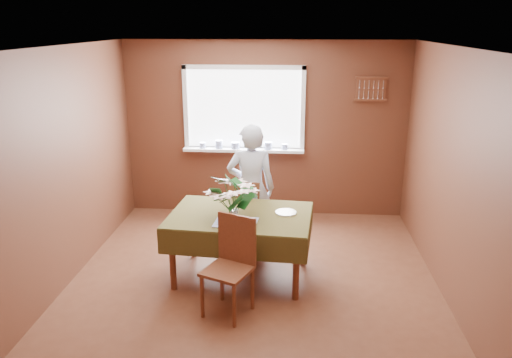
# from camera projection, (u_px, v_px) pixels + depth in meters

# --- Properties ---
(floor) EXTENTS (4.50, 4.50, 0.00)m
(floor) POSITION_uv_depth(u_px,v_px,m) (252.00, 287.00, 5.36)
(floor) COLOR brown
(floor) RESTS_ON ground
(ceiling) EXTENTS (4.50, 4.50, 0.00)m
(ceiling) POSITION_uv_depth(u_px,v_px,m) (251.00, 47.00, 4.61)
(ceiling) COLOR white
(ceiling) RESTS_ON wall_back
(wall_back) EXTENTS (4.00, 0.00, 4.00)m
(wall_back) POSITION_uv_depth(u_px,v_px,m) (265.00, 130.00, 7.12)
(wall_back) COLOR brown
(wall_back) RESTS_ON floor
(wall_front) EXTENTS (4.00, 0.00, 4.00)m
(wall_front) POSITION_uv_depth(u_px,v_px,m) (218.00, 293.00, 2.84)
(wall_front) COLOR brown
(wall_front) RESTS_ON floor
(wall_left) EXTENTS (0.00, 4.50, 4.50)m
(wall_left) POSITION_uv_depth(u_px,v_px,m) (58.00, 172.00, 5.13)
(wall_left) COLOR brown
(wall_left) RESTS_ON floor
(wall_right) EXTENTS (0.00, 4.50, 4.50)m
(wall_right) POSITION_uv_depth(u_px,v_px,m) (457.00, 181.00, 4.84)
(wall_right) COLOR brown
(wall_right) RESTS_ON floor
(window_assembly) EXTENTS (1.72, 0.20, 1.22)m
(window_assembly) POSITION_uv_depth(u_px,v_px,m) (244.00, 124.00, 7.06)
(window_assembly) COLOR white
(window_assembly) RESTS_ON wall_back
(spoon_rack) EXTENTS (0.44, 0.05, 0.33)m
(spoon_rack) POSITION_uv_depth(u_px,v_px,m) (371.00, 89.00, 6.80)
(spoon_rack) COLOR brown
(spoon_rack) RESTS_ON wall_back
(dining_table) EXTENTS (1.60, 1.16, 0.75)m
(dining_table) POSITION_uv_depth(u_px,v_px,m) (240.00, 222.00, 5.42)
(dining_table) COLOR brown
(dining_table) RESTS_ON floor
(chair_far) EXTENTS (0.45, 0.45, 0.90)m
(chair_far) POSITION_uv_depth(u_px,v_px,m) (246.00, 211.00, 6.16)
(chair_far) COLOR brown
(chair_far) RESTS_ON floor
(chair_near) EXTENTS (0.54, 0.54, 0.96)m
(chair_near) POSITION_uv_depth(u_px,v_px,m) (232.00, 261.00, 4.81)
(chair_near) COLOR brown
(chair_near) RESTS_ON floor
(seated_woman) EXTENTS (0.60, 0.42, 1.60)m
(seated_woman) POSITION_uv_depth(u_px,v_px,m) (251.00, 189.00, 6.03)
(seated_woman) COLOR white
(seated_woman) RESTS_ON floor
(flower_bouquet) EXTENTS (0.50, 0.50, 0.43)m
(flower_bouquet) POSITION_uv_depth(u_px,v_px,m) (233.00, 195.00, 5.14)
(flower_bouquet) COLOR white
(flower_bouquet) RESTS_ON dining_table
(side_plate) EXTENTS (0.24, 0.24, 0.01)m
(side_plate) POSITION_uv_depth(u_px,v_px,m) (286.00, 212.00, 5.43)
(side_plate) COLOR white
(side_plate) RESTS_ON dining_table
(table_knife) EXTENTS (0.05, 0.20, 0.00)m
(table_knife) POSITION_uv_depth(u_px,v_px,m) (249.00, 224.00, 5.11)
(table_knife) COLOR silver
(table_knife) RESTS_ON dining_table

